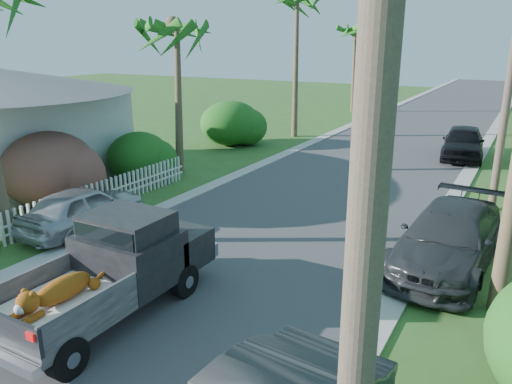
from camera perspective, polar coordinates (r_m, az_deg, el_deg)
The scene contains 16 objects.
ground at distance 9.84m, azimuth -20.04°, elevation -18.41°, with size 120.00×120.00×0.00m, color #36531F.
road at distance 31.15m, azimuth 16.89°, elevation 6.03°, with size 8.00×100.00×0.02m, color #38383A.
curb_left at distance 32.31m, azimuth 9.42°, elevation 6.94°, with size 0.60×100.00×0.06m, color #A5A39E.
curb_right at distance 30.55m, azimuth 24.78°, elevation 5.03°, with size 0.60×100.00×0.06m, color #A5A39E.
pickup_truck at distance 10.99m, azimuth -15.26°, elevation -7.97°, with size 1.98×5.12×2.06m.
parked_car_rm at distance 13.45m, azimuth 21.15°, elevation -5.01°, with size 2.13×5.25×1.52m, color #2E3133.
parked_car_rf at distance 26.26m, azimuth 22.59°, elevation 5.25°, with size 1.85×4.59×1.56m, color black.
parked_car_ln at distance 15.85m, azimuth -19.14°, elevation -1.81°, with size 1.63×4.04×1.38m, color #B1B3B8.
palm_l_b at distance 21.54m, azimuth -9.24°, elevation 18.40°, with size 4.40×4.40×7.40m.
palm_l_d at distance 41.07m, azimuth 11.39°, elevation 17.92°, with size 4.40×4.40×7.70m.
shrub_l_b at distance 18.47m, azimuth -22.56°, elevation 2.40°, with size 3.00×3.30×2.60m, color #B91A46.
shrub_l_c at distance 20.89m, azimuth -13.26°, elevation 3.98°, with size 2.40×2.64×2.00m, color #1D4F16.
shrub_l_d at distance 27.48m, azimuth -2.95°, elevation 7.87°, with size 3.20×3.52×2.40m, color #1D4F16.
picket_fence at distance 17.02m, azimuth -19.76°, elevation -1.26°, with size 0.10×11.00×1.00m, color white.
utility_pole_a at distance 3.23m, azimuth 12.75°, elevation -0.28°, with size 1.60×0.26×9.00m.
utility_pole_b at distance 18.01m, azimuth 27.14°, elevation 12.20°, with size 1.60×0.26×9.00m.
Camera 1 is at (6.44, -4.97, 5.53)m, focal length 35.00 mm.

